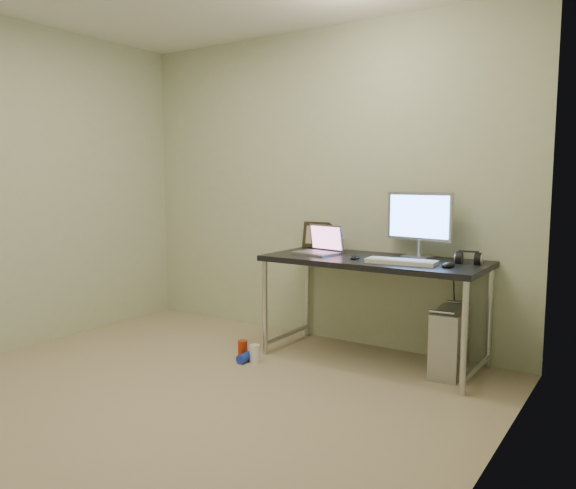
# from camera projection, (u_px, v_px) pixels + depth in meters

# --- Properties ---
(floor) EXTENTS (3.50, 3.50, 0.00)m
(floor) POSITION_uv_depth(u_px,v_px,m) (164.00, 405.00, 3.27)
(floor) COLOR tan
(floor) RESTS_ON ground
(wall_back) EXTENTS (3.50, 0.02, 2.50)m
(wall_back) POSITION_uv_depth(u_px,v_px,m) (318.00, 186.00, 4.57)
(wall_back) COLOR beige
(wall_back) RESTS_ON ground
(wall_right) EXTENTS (0.02, 3.50, 2.50)m
(wall_right) POSITION_uv_depth(u_px,v_px,m) (478.00, 195.00, 2.16)
(wall_right) COLOR beige
(wall_right) RESTS_ON ground
(desk) EXTENTS (1.56, 0.68, 0.75)m
(desk) POSITION_uv_depth(u_px,v_px,m) (374.00, 269.00, 3.99)
(desk) COLOR black
(desk) RESTS_ON ground
(tower_computer) EXTENTS (0.23, 0.44, 0.47)m
(tower_computer) POSITION_uv_depth(u_px,v_px,m) (449.00, 342.00, 3.77)
(tower_computer) COLOR #B0AFB4
(tower_computer) RESTS_ON ground
(cable_a) EXTENTS (0.01, 0.16, 0.69)m
(cable_a) POSITION_uv_depth(u_px,v_px,m) (454.00, 307.00, 3.99)
(cable_a) COLOR black
(cable_a) RESTS_ON ground
(cable_b) EXTENTS (0.02, 0.11, 0.71)m
(cable_b) POSITION_uv_depth(u_px,v_px,m) (466.00, 312.00, 3.93)
(cable_b) COLOR black
(cable_b) RESTS_ON ground
(can_red) EXTENTS (0.09, 0.09, 0.13)m
(can_red) POSITION_uv_depth(u_px,v_px,m) (243.00, 349.00, 4.13)
(can_red) COLOR #B02B0B
(can_red) RESTS_ON ground
(can_white) EXTENTS (0.09, 0.09, 0.13)m
(can_white) POSITION_uv_depth(u_px,v_px,m) (255.00, 354.00, 4.02)
(can_white) COLOR white
(can_white) RESTS_ON ground
(can_blue) EXTENTS (0.07, 0.12, 0.07)m
(can_blue) POSITION_uv_depth(u_px,v_px,m) (245.00, 358.00, 4.03)
(can_blue) COLOR #1E36C6
(can_blue) RESTS_ON ground
(laptop) EXTENTS (0.35, 0.30, 0.21)m
(laptop) POSITION_uv_depth(u_px,v_px,m) (320.00, 247.00, 4.22)
(laptop) COLOR #B0B1B7
(laptop) RESTS_ON desk
(monitor) EXTENTS (0.50, 0.17, 0.47)m
(monitor) POSITION_uv_depth(u_px,v_px,m) (419.00, 219.00, 3.99)
(monitor) COLOR #B0B1B7
(monitor) RESTS_ON desk
(keyboard) EXTENTS (0.48, 0.19, 0.03)m
(keyboard) POSITION_uv_depth(u_px,v_px,m) (401.00, 262.00, 3.72)
(keyboard) COLOR white
(keyboard) RESTS_ON desk
(mouse_right) EXTENTS (0.09, 0.13, 0.04)m
(mouse_right) POSITION_uv_depth(u_px,v_px,m) (448.00, 264.00, 3.58)
(mouse_right) COLOR black
(mouse_right) RESTS_ON desk
(mouse_left) EXTENTS (0.07, 0.11, 0.03)m
(mouse_left) POSITION_uv_depth(u_px,v_px,m) (355.00, 257.00, 3.94)
(mouse_left) COLOR black
(mouse_left) RESTS_ON desk
(headphones) EXTENTS (0.17, 0.10, 0.11)m
(headphones) POSITION_uv_depth(u_px,v_px,m) (469.00, 259.00, 3.72)
(headphones) COLOR black
(headphones) RESTS_ON desk
(picture_frame) EXTENTS (0.27, 0.11, 0.21)m
(picture_frame) POSITION_uv_depth(u_px,v_px,m) (318.00, 235.00, 4.59)
(picture_frame) COLOR black
(picture_frame) RESTS_ON desk
(webcam) EXTENTS (0.04, 0.03, 0.11)m
(webcam) POSITION_uv_depth(u_px,v_px,m) (342.00, 240.00, 4.42)
(webcam) COLOR silver
(webcam) RESTS_ON desk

